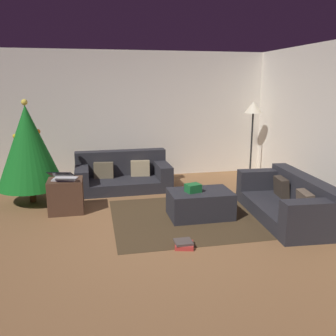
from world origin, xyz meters
The scene contains 13 objects.
ground_plane centered at (0.00, 0.00, 0.00)m, with size 6.40×6.40×0.00m, color brown.
rear_partition centered at (0.00, 3.14, 1.30)m, with size 6.40×0.12×2.60m, color silver.
couch_left centered at (-0.07, 2.26, 0.26)m, with size 1.76×0.95×0.68m.
couch_right centered at (2.24, 0.18, 0.25)m, with size 0.98×1.92×0.62m.
ottoman centered at (0.94, 0.49, 0.20)m, with size 0.92×0.60×0.40m, color #26262B.
gift_box centered at (0.82, 0.47, 0.46)m, with size 0.21×0.17×0.12m, color #19662D.
tv_remote centered at (0.85, 0.63, 0.41)m, with size 0.05×0.16×0.02m, color black.
christmas_tree centered at (-1.63, 1.73, 0.94)m, with size 1.07×1.07×1.71m.
side_table centered at (-1.04, 1.11, 0.26)m, with size 0.52×0.44×0.52m, color #4C3323.
laptop centered at (-1.05, 1.05, 0.58)m, with size 0.43×0.47×0.19m.
book_stack centered at (0.45, -0.47, 0.04)m, with size 0.27×0.26×0.08m.
corner_lamp centered at (2.69, 2.58, 1.35)m, with size 0.36×0.36×1.59m.
area_rug centered at (0.94, 0.49, 0.00)m, with size 2.60×2.00×0.01m, color #43331F.
Camera 1 is at (-0.57, -4.38, 1.96)m, focal length 38.26 mm.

